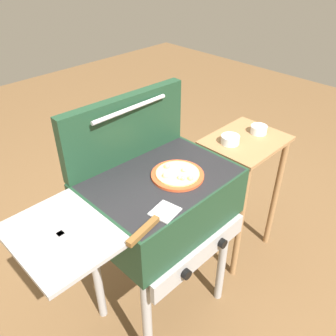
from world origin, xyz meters
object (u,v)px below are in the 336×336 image
(prep_table, at_px, (241,175))
(topping_bowl_far, at_px, (230,140))
(spatula, at_px, (153,223))
(grill, at_px, (159,204))
(pizza_cheese, at_px, (177,175))
(topping_bowl_near, at_px, (259,130))

(prep_table, xyz_separation_m, topping_bowl_far, (-0.10, 0.04, 0.26))
(spatula, height_order, topping_bowl_far, spatula)
(grill, xyz_separation_m, pizza_cheese, (0.07, -0.05, 0.15))
(pizza_cheese, height_order, topping_bowl_far, pizza_cheese)
(pizza_cheese, bearing_deg, spatula, -152.85)
(pizza_cheese, distance_m, spatula, 0.31)
(grill, bearing_deg, spatula, -137.61)
(topping_bowl_near, bearing_deg, grill, 179.82)
(spatula, xyz_separation_m, prep_table, (0.88, 0.19, -0.33))
(prep_table, height_order, topping_bowl_near, topping_bowl_near)
(topping_bowl_near, bearing_deg, spatula, -169.32)
(grill, xyz_separation_m, prep_table, (0.67, 0.00, -0.18))
(pizza_cheese, bearing_deg, grill, 144.90)
(topping_bowl_near, bearing_deg, topping_bowl_far, 167.98)
(grill, relative_size, topping_bowl_near, 10.46)
(pizza_cheese, bearing_deg, topping_bowl_near, 3.64)
(prep_table, height_order, topping_bowl_far, topping_bowl_far)
(spatula, bearing_deg, pizza_cheese, 27.15)
(spatula, distance_m, topping_bowl_far, 0.82)
(pizza_cheese, height_order, spatula, pizza_cheese)
(spatula, xyz_separation_m, topping_bowl_far, (0.78, 0.23, -0.07))
(pizza_cheese, xyz_separation_m, topping_bowl_far, (0.51, 0.09, -0.07))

